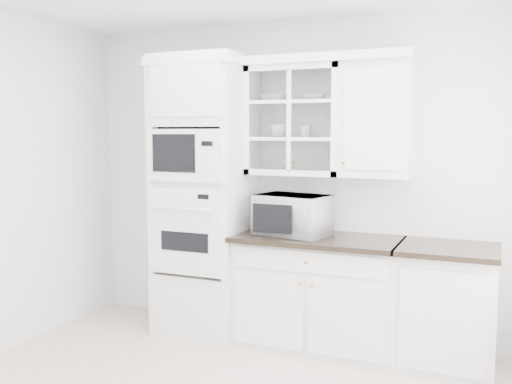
% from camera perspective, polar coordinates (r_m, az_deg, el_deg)
% --- Properties ---
extents(room_shell, '(4.00, 3.50, 2.70)m').
position_cam_1_polar(room_shell, '(3.72, -2.39, 6.38)').
color(room_shell, white).
rests_on(room_shell, ground).
extents(oven_column, '(0.76, 0.68, 2.40)m').
position_cam_1_polar(oven_column, '(4.97, -5.21, -0.43)').
color(oven_column, white).
rests_on(oven_column, ground).
extents(base_cabinet_run, '(1.32, 0.67, 0.92)m').
position_cam_1_polar(base_cabinet_run, '(4.75, 6.22, -9.83)').
color(base_cabinet_run, white).
rests_on(base_cabinet_run, ground).
extents(extra_base_cabinet, '(0.72, 0.67, 0.92)m').
position_cam_1_polar(extra_base_cabinet, '(4.57, 18.52, -10.75)').
color(extra_base_cabinet, white).
rests_on(extra_base_cabinet, ground).
extents(upper_cabinet_glass, '(0.80, 0.33, 0.90)m').
position_cam_1_polar(upper_cabinet_glass, '(4.78, 4.01, 7.13)').
color(upper_cabinet_glass, white).
rests_on(upper_cabinet_glass, room_shell).
extents(upper_cabinet_solid, '(0.55, 0.33, 0.90)m').
position_cam_1_polar(upper_cabinet_solid, '(4.60, 12.04, 7.06)').
color(upper_cabinet_solid, white).
rests_on(upper_cabinet_solid, room_shell).
extents(crown_molding, '(2.14, 0.38, 0.07)m').
position_cam_1_polar(crown_molding, '(4.82, 2.74, 12.91)').
color(crown_molding, white).
rests_on(crown_molding, room_shell).
extents(countertop_microwave, '(0.64, 0.57, 0.33)m').
position_cam_1_polar(countertop_microwave, '(4.67, 3.79, -2.26)').
color(countertop_microwave, white).
rests_on(countertop_microwave, base_cabinet_run).
extents(bowl_a, '(0.25, 0.25, 0.06)m').
position_cam_1_polar(bowl_a, '(4.86, 1.89, 9.37)').
color(bowl_a, white).
rests_on(bowl_a, upper_cabinet_glass).
extents(bowl_b, '(0.21, 0.21, 0.06)m').
position_cam_1_polar(bowl_b, '(4.72, 5.80, 9.41)').
color(bowl_b, white).
rests_on(bowl_b, upper_cabinet_glass).
extents(cup_a, '(0.16, 0.16, 0.11)m').
position_cam_1_polar(cup_a, '(4.81, 2.33, 6.10)').
color(cup_a, white).
rests_on(cup_a, upper_cabinet_glass).
extents(cup_b, '(0.13, 0.13, 0.10)m').
position_cam_1_polar(cup_b, '(4.74, 4.93, 6.05)').
color(cup_b, white).
rests_on(cup_b, upper_cabinet_glass).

